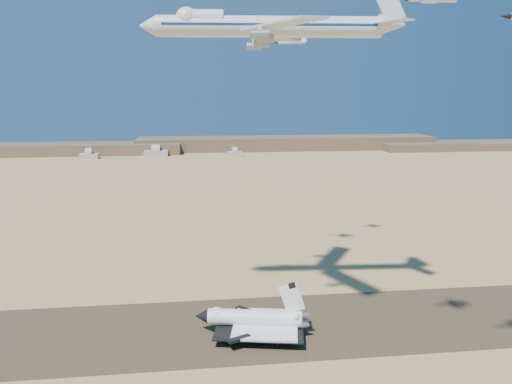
{
  "coord_description": "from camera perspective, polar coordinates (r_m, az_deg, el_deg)",
  "views": [
    {
      "loc": [
        -10.88,
        -161.38,
        81.26
      ],
      "look_at": [
        10.06,
        8.0,
        46.85
      ],
      "focal_mm": 35.0,
      "sensor_mm": 36.0,
      "label": 1
    }
  ],
  "objects": [
    {
      "name": "crew_c",
      "position": [
        169.02,
        2.44,
        -17.0
      ],
      "size": [
        1.08,
        1.03,
        1.68
      ],
      "primitive_type": "imported",
      "rotation": [
        0.0,
        0.0,
        2.42
      ],
      "color": "orange",
      "rests_on": "runway"
    },
    {
      "name": "shuttle",
      "position": [
        174.92,
        -0.25,
        -14.4
      ],
      "size": [
        38.87,
        28.78,
        19.15
      ],
      "rotation": [
        0.0,
        0.0,
        -0.2
      ],
      "color": "white",
      "rests_on": "runway"
    },
    {
      "name": "chase_jet_d",
      "position": [
        222.54,
        4.01,
        16.69
      ],
      "size": [
        14.73,
        8.32,
        3.7
      ],
      "rotation": [
        0.0,
        0.0,
        -0.19
      ],
      "color": "silver"
    },
    {
      "name": "crew_a",
      "position": [
        170.47,
        1.5,
        -16.74
      ],
      "size": [
        0.45,
        0.63,
        1.62
      ],
      "primitive_type": "imported",
      "rotation": [
        0.0,
        0.0,
        1.45
      ],
      "color": "orange",
      "rests_on": "runway"
    },
    {
      "name": "hangars",
      "position": [
        646.55,
        -11.74,
        4.37
      ],
      "size": [
        200.5,
        29.5,
        30.0
      ],
      "color": "#BBB6A5",
      "rests_on": "ground"
    },
    {
      "name": "ground",
      "position": [
        181.01,
        -2.96,
        -15.29
      ],
      "size": [
        1200.0,
        1200.0,
        0.0
      ],
      "primitive_type": "plane",
      "color": "tan",
      "rests_on": "ground"
    },
    {
      "name": "chase_jet_e",
      "position": [
        242.87,
        8.65,
        17.29
      ],
      "size": [
        13.8,
        7.27,
        3.44
      ],
      "rotation": [
        0.0,
        0.0,
        -0.0
      ],
      "color": "silver"
    },
    {
      "name": "crew_b",
      "position": [
        170.63,
        2.46,
        -16.73
      ],
      "size": [
        0.84,
        0.88,
        1.59
      ],
      "primitive_type": "imported",
      "rotation": [
        0.0,
        0.0,
        2.28
      ],
      "color": "orange",
      "rests_on": "runway"
    },
    {
      "name": "carrier_747",
      "position": [
        168.92,
        0.67,
        18.39
      ],
      "size": [
        86.0,
        66.5,
        21.42
      ],
      "rotation": [
        0.0,
        0.0,
        -0.07
      ],
      "color": "silver"
    },
    {
      "name": "ridgeline",
      "position": [
        696.79,
        -0.73,
        5.33
      ],
      "size": [
        960.0,
        90.0,
        18.0
      ],
      "color": "brown",
      "rests_on": "ground"
    },
    {
      "name": "runway",
      "position": [
        181.0,
        -2.96,
        -15.28
      ],
      "size": [
        600.0,
        50.0,
        0.06
      ],
      "primitive_type": "cube",
      "color": "brown",
      "rests_on": "ground"
    }
  ]
}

